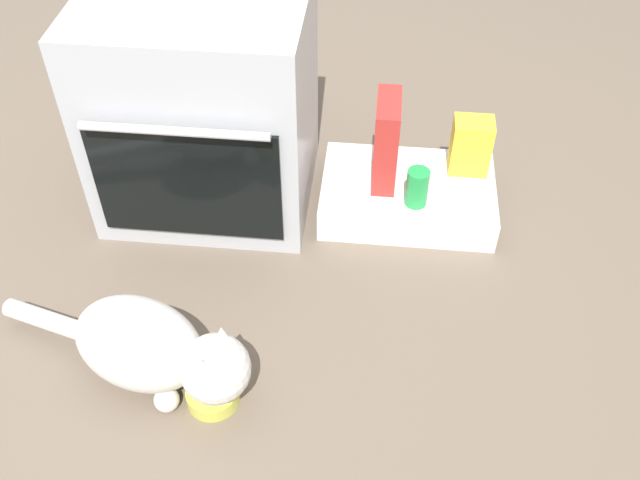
{
  "coord_description": "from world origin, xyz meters",
  "views": [
    {
      "loc": [
        0.53,
        -1.24,
        1.55
      ],
      "look_at": [
        0.4,
        0.05,
        0.25
      ],
      "focal_mm": 40.41,
      "sensor_mm": 36.0,
      "label": 1
    }
  ],
  "objects_px": {
    "pantry_cabinet": "(407,195)",
    "soda_can": "(417,188)",
    "oven": "(204,107)",
    "cat": "(154,349)",
    "cereal_box": "(386,141)",
    "snack_bag": "(471,146)",
    "food_bowl": "(212,394)"
  },
  "relations": [
    {
      "from": "soda_can",
      "to": "snack_bag",
      "type": "distance_m",
      "value": 0.24
    },
    {
      "from": "cereal_box",
      "to": "snack_bag",
      "type": "xyz_separation_m",
      "value": [
        0.26,
        0.07,
        -0.05
      ]
    },
    {
      "from": "pantry_cabinet",
      "to": "soda_can",
      "type": "distance_m",
      "value": 0.15
    },
    {
      "from": "cat",
      "to": "oven",
      "type": "bearing_deg",
      "value": 108.74
    },
    {
      "from": "pantry_cabinet",
      "to": "cereal_box",
      "type": "height_order",
      "value": "cereal_box"
    },
    {
      "from": "oven",
      "to": "cereal_box",
      "type": "xyz_separation_m",
      "value": [
        0.54,
        0.0,
        -0.09
      ]
    },
    {
      "from": "oven",
      "to": "pantry_cabinet",
      "type": "distance_m",
      "value": 0.68
    },
    {
      "from": "oven",
      "to": "cat",
      "type": "height_order",
      "value": "oven"
    },
    {
      "from": "food_bowl",
      "to": "soda_can",
      "type": "height_order",
      "value": "soda_can"
    },
    {
      "from": "pantry_cabinet",
      "to": "cat",
      "type": "height_order",
      "value": "cat"
    },
    {
      "from": "pantry_cabinet",
      "to": "soda_can",
      "type": "bearing_deg",
      "value": -77.38
    },
    {
      "from": "food_bowl",
      "to": "cereal_box",
      "type": "distance_m",
      "value": 0.89
    },
    {
      "from": "food_bowl",
      "to": "soda_can",
      "type": "bearing_deg",
      "value": 54.03
    },
    {
      "from": "food_bowl",
      "to": "snack_bag",
      "type": "distance_m",
      "value": 1.08
    },
    {
      "from": "oven",
      "to": "soda_can",
      "type": "relative_size",
      "value": 5.54
    },
    {
      "from": "pantry_cabinet",
      "to": "soda_can",
      "type": "height_order",
      "value": "soda_can"
    },
    {
      "from": "cereal_box",
      "to": "snack_bag",
      "type": "height_order",
      "value": "cereal_box"
    },
    {
      "from": "oven",
      "to": "cereal_box",
      "type": "bearing_deg",
      "value": 0.41
    },
    {
      "from": "pantry_cabinet",
      "to": "cat",
      "type": "relative_size",
      "value": 0.76
    },
    {
      "from": "cat",
      "to": "cereal_box",
      "type": "xyz_separation_m",
      "value": [
        0.53,
        0.73,
        0.11
      ]
    },
    {
      "from": "pantry_cabinet",
      "to": "food_bowl",
      "type": "xyz_separation_m",
      "value": [
        -0.46,
        -0.76,
        -0.03
      ]
    },
    {
      "from": "pantry_cabinet",
      "to": "snack_bag",
      "type": "height_order",
      "value": "snack_bag"
    },
    {
      "from": "soda_can",
      "to": "snack_bag",
      "type": "bearing_deg",
      "value": 48.1
    },
    {
      "from": "snack_bag",
      "to": "cereal_box",
      "type": "bearing_deg",
      "value": -164.68
    },
    {
      "from": "pantry_cabinet",
      "to": "soda_can",
      "type": "relative_size",
      "value": 4.44
    },
    {
      "from": "food_bowl",
      "to": "cereal_box",
      "type": "xyz_separation_m",
      "value": [
        0.38,
        0.77,
        0.22
      ]
    },
    {
      "from": "food_bowl",
      "to": "cat",
      "type": "height_order",
      "value": "cat"
    },
    {
      "from": "oven",
      "to": "snack_bag",
      "type": "distance_m",
      "value": 0.81
    },
    {
      "from": "pantry_cabinet",
      "to": "food_bowl",
      "type": "distance_m",
      "value": 0.89
    },
    {
      "from": "oven",
      "to": "cat",
      "type": "bearing_deg",
      "value": -89.05
    },
    {
      "from": "food_bowl",
      "to": "cereal_box",
      "type": "bearing_deg",
      "value": 63.57
    },
    {
      "from": "oven",
      "to": "cereal_box",
      "type": "relative_size",
      "value": 2.38
    }
  ]
}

